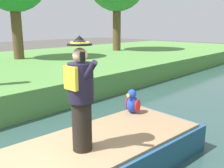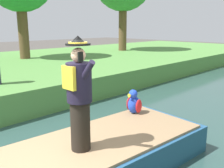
% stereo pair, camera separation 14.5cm
% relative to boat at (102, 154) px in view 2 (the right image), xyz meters
% --- Properties ---
extents(boat, '(2.15, 4.34, 0.61)m').
position_rel_boat_xyz_m(boat, '(0.00, 0.00, 0.00)').
color(boat, '#23517A').
rests_on(boat, canal_water).
extents(person_pirate, '(0.61, 0.42, 1.85)m').
position_rel_boat_xyz_m(person_pirate, '(0.06, -0.52, 1.23)').
color(person_pirate, black).
rests_on(person_pirate, boat).
extents(parrot_plush, '(0.36, 0.35, 0.57)m').
position_rel_boat_xyz_m(parrot_plush, '(-0.46, 1.45, 0.55)').
color(parrot_plush, blue).
rests_on(parrot_plush, boat).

